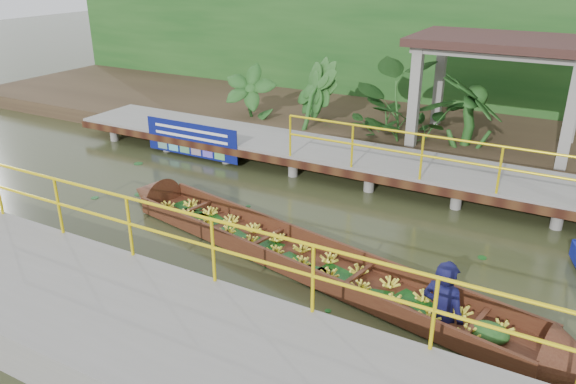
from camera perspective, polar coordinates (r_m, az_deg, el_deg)
The scene contains 9 objects.
ground at distance 11.34m, azimuth -1.54°, elevation -3.59°, with size 80.00×80.00×0.00m, color #293018.
land_strip at distance 17.71m, azimuth 10.87°, elevation 6.68°, with size 30.00×8.00×0.45m, color #312418.
far_dock at distance 13.97m, azimuth 5.63°, elevation 3.68°, with size 16.00×2.06×1.66m.
near_dock at distance 7.78m, azimuth -11.17°, elevation -15.31°, with size 18.00×2.40×1.73m.
pavilion at distance 15.35m, azimuth 21.03°, elevation 13.07°, with size 4.40×3.00×3.00m.
foliage_backdrop at distance 19.67m, azimuth 13.68°, elevation 13.37°, with size 30.00×0.80×4.00m, color #164516.
vendor_boat at distance 9.61m, azimuth 4.15°, elevation -6.99°, with size 10.01×2.91×2.34m.
blue_banner at distance 15.13m, azimuth -9.80°, elevation 5.28°, with size 2.91×0.04×0.91m.
tropical_plants at distance 14.79m, azimuth 16.76°, elevation 7.70°, with size 14.55×1.55×1.93m.
Camera 1 is at (5.16, -8.73, 5.07)m, focal length 35.00 mm.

